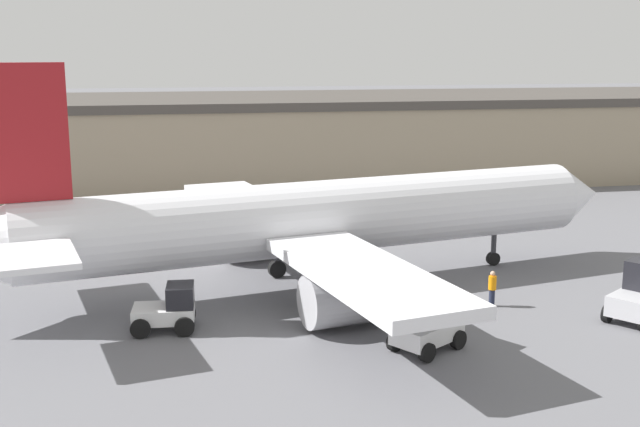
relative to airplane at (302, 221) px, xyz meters
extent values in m
plane|color=slate|center=(0.90, 0.19, -3.36)|extent=(400.00, 400.00, 0.00)
cube|color=gray|center=(0.68, 32.72, -0.03)|extent=(89.60, 17.69, 6.65)
cube|color=#47423D|center=(0.68, 32.72, 3.64)|extent=(89.60, 18.05, 0.70)
cylinder|color=white|center=(0.90, 0.19, 0.13)|extent=(28.33, 9.31, 3.54)
cone|color=white|center=(16.08, 3.41, 0.13)|extent=(3.49, 3.98, 3.47)
cube|color=white|center=(-2.09, 7.49, -0.49)|extent=(6.31, 12.54, 0.50)
cube|color=white|center=(1.13, -7.70, -0.49)|extent=(6.31, 12.54, 0.50)
cylinder|color=#ADADB2|center=(-1.72, 5.73, -2.02)|extent=(3.82, 2.93, 2.27)
cylinder|color=#ADADB2|center=(0.76, -5.94, -2.02)|extent=(3.82, 2.93, 2.27)
cube|color=maroon|center=(-12.20, -2.59, 4.74)|extent=(3.96, 1.18, 5.68)
cube|color=white|center=(-13.01, 1.22, 0.48)|extent=(4.00, 4.82, 0.24)
cube|color=white|center=(-11.40, -6.40, 0.48)|extent=(4.00, 4.82, 0.24)
cylinder|color=#38383D|center=(10.83, 2.30, -2.50)|extent=(0.28, 0.28, 1.72)
cylinder|color=black|center=(10.83, 2.30, -3.01)|extent=(0.76, 0.49, 0.70)
cylinder|color=#38383D|center=(0.00, -2.35, -2.50)|extent=(0.28, 0.28, 1.72)
cylinder|color=black|center=(0.00, -2.35, -2.91)|extent=(0.95, 0.53, 0.90)
cylinder|color=#38383D|center=(-0.96, 2.15, -2.50)|extent=(0.28, 0.28, 1.72)
cylinder|color=black|center=(-0.96, 2.15, -2.91)|extent=(0.95, 0.53, 0.90)
cylinder|color=#1E2338|center=(7.97, -4.31, -2.96)|extent=(0.26, 0.26, 0.79)
cylinder|color=orange|center=(7.97, -4.31, -2.25)|extent=(0.36, 0.36, 0.63)
sphere|color=tan|center=(7.97, -4.31, -1.82)|extent=(0.23, 0.23, 0.23)
cube|color=silver|center=(-6.65, -4.67, -2.64)|extent=(2.63, 1.83, 0.63)
cube|color=black|center=(-5.95, -4.72, -1.87)|extent=(1.21, 1.56, 0.90)
cylinder|color=black|center=(-5.83, -5.56, -2.95)|extent=(0.84, 0.34, 0.82)
cylinder|color=black|center=(-5.71, -3.91, -2.95)|extent=(0.84, 0.34, 0.82)
cylinder|color=black|center=(-7.59, -5.43, -2.95)|extent=(0.84, 0.34, 0.82)
cylinder|color=black|center=(-7.47, -3.79, -2.95)|extent=(0.84, 0.34, 0.82)
cube|color=silver|center=(3.37, -8.85, -2.62)|extent=(3.19, 2.84, 0.72)
cube|color=black|center=(4.02, -8.42, -1.74)|extent=(1.80, 1.85, 1.04)
cube|color=#333333|center=(2.95, -9.12, -1.66)|extent=(2.05, 1.87, 0.68)
cylinder|color=black|center=(4.61, -8.97, -2.99)|extent=(0.78, 0.64, 0.75)
cylinder|color=black|center=(3.75, -7.66, -2.99)|extent=(0.78, 0.64, 0.75)
cylinder|color=black|center=(2.99, -10.04, -2.99)|extent=(0.78, 0.64, 0.75)
cylinder|color=black|center=(2.13, -8.73, -2.99)|extent=(0.78, 0.64, 0.75)
cube|color=#B2B2B7|center=(13.21, -7.35, -2.55)|extent=(3.11, 2.84, 0.88)
cylinder|color=black|center=(13.53, -6.17, -2.99)|extent=(0.77, 0.66, 0.74)
cylinder|color=black|center=(11.99, -7.25, -2.99)|extent=(0.77, 0.66, 0.74)
camera|label=1|loc=(-6.32, -36.95, 8.20)|focal=45.00mm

